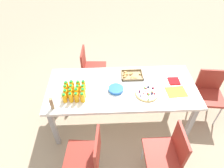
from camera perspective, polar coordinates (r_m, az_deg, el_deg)
ground_plane at (r=3.24m, az=2.45°, el=-10.56°), size 12.00×12.00×0.00m
party_table at (r=2.72m, az=2.88°, el=-1.88°), size 2.04×0.87×0.76m
chair_near_left at (r=2.38m, az=-7.09°, el=-19.83°), size 0.44×0.44×0.83m
chair_end at (r=3.32m, az=26.56°, el=-2.02°), size 0.45×0.45×0.83m
chair_far_left at (r=3.45m, az=-6.28°, el=5.10°), size 0.42×0.42×0.83m
chair_near_right at (r=2.47m, az=16.01°, el=-18.25°), size 0.40×0.40×0.83m
juice_bottle_0 at (r=2.51m, az=-13.74°, el=-4.03°), size 0.06×0.06×0.13m
juice_bottle_1 at (r=2.49m, az=-11.97°, el=-3.89°), size 0.05×0.05×0.15m
juice_bottle_2 at (r=2.47m, az=-10.38°, el=-3.88°), size 0.05×0.05×0.15m
juice_bottle_3 at (r=2.47m, az=-8.62°, el=-3.92°), size 0.06×0.06×0.14m
juice_bottle_4 at (r=2.55m, az=-13.42°, el=-2.83°), size 0.06×0.06×0.14m
juice_bottle_5 at (r=2.54m, az=-12.00°, el=-2.66°), size 0.06×0.06×0.14m
juice_bottle_6 at (r=2.53m, az=-10.33°, el=-2.57°), size 0.06×0.06×0.15m
juice_bottle_7 at (r=2.51m, az=-8.40°, el=-2.64°), size 0.06×0.06×0.15m
juice_bottle_8 at (r=2.61m, az=-13.41°, el=-1.59°), size 0.05×0.05×0.14m
juice_bottle_9 at (r=2.60m, az=-11.82°, el=-1.50°), size 0.06×0.06×0.14m
juice_bottle_10 at (r=2.59m, az=-9.97°, el=-1.51°), size 0.05×0.05×0.13m
juice_bottle_11 at (r=2.58m, az=-8.47°, el=-1.48°), size 0.06×0.06×0.13m
juice_bottle_12 at (r=2.66m, az=-13.21°, el=-0.55°), size 0.06×0.06×0.14m
juice_bottle_13 at (r=2.64m, az=-11.65°, el=-0.39°), size 0.06×0.06×0.15m
juice_bottle_14 at (r=2.63m, az=-9.84°, el=-0.44°), size 0.06×0.06×0.15m
juice_bottle_15 at (r=2.62m, az=-8.29°, el=-0.33°), size 0.05×0.05×0.15m
fruit_pizza at (r=2.61m, az=10.16°, el=-2.63°), size 0.30×0.30×0.05m
snack_tray at (r=2.84m, az=5.64°, el=2.55°), size 0.31×0.23×0.04m
plate_stack at (r=2.61m, az=1.18°, el=-1.52°), size 0.20×0.20×0.04m
napkin_stack at (r=2.88m, az=17.70°, el=0.85°), size 0.15×0.15×0.02m
cardboard_tube at (r=2.46m, az=-17.25°, el=-5.54°), size 0.04×0.04×0.17m
paper_folder at (r=2.73m, az=18.27°, el=-2.18°), size 0.27×0.22×0.01m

